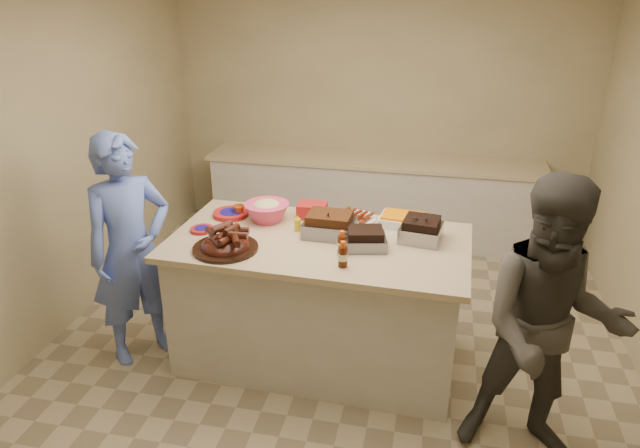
% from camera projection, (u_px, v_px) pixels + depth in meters
% --- Properties ---
extents(room, '(4.50, 5.00, 2.70)m').
position_uv_depth(room, '(335.00, 348.00, 4.50)').
color(room, tan).
rests_on(room, ground).
extents(back_counter, '(3.60, 0.64, 0.90)m').
position_uv_depth(back_counter, '(372.00, 198.00, 6.29)').
color(back_counter, beige).
rests_on(back_counter, ground).
extents(island, '(2.14, 1.18, 0.99)m').
position_uv_depth(island, '(319.00, 356.00, 4.42)').
color(island, beige).
rests_on(island, ground).
extents(rib_platter, '(0.52, 0.52, 0.18)m').
position_uv_depth(rib_platter, '(226.00, 250.00, 3.88)').
color(rib_platter, '#41160C').
rests_on(rib_platter, island).
extents(pulled_pork_tray, '(0.37, 0.28, 0.11)m').
position_uv_depth(pulled_pork_tray, '(330.00, 235.00, 4.09)').
color(pulled_pork_tray, '#47230F').
rests_on(pulled_pork_tray, island).
extents(brisket_tray, '(0.32, 0.29, 0.08)m').
position_uv_depth(brisket_tray, '(365.00, 247.00, 3.91)').
color(brisket_tray, black).
rests_on(brisket_tray, island).
extents(roasting_pan, '(0.31, 0.31, 0.11)m').
position_uv_depth(roasting_pan, '(420.00, 240.00, 4.02)').
color(roasting_pan, gray).
rests_on(roasting_pan, island).
extents(coleslaw_bowl, '(0.35, 0.35, 0.23)m').
position_uv_depth(coleslaw_bowl, '(267.00, 220.00, 4.34)').
color(coleslaw_bowl, '#E03F6B').
rests_on(coleslaw_bowl, island).
extents(sausage_plate, '(0.40, 0.40, 0.05)m').
position_uv_depth(sausage_plate, '(356.00, 219.00, 4.36)').
color(sausage_plate, silver).
rests_on(sausage_plate, island).
extents(mac_cheese_dish, '(0.36, 0.28, 0.09)m').
position_uv_depth(mac_cheese_dish, '(402.00, 225.00, 4.26)').
color(mac_cheese_dish, '#FF8B00').
rests_on(mac_cheese_dish, island).
extents(bbq_bottle_a, '(0.06, 0.06, 0.18)m').
position_uv_depth(bbq_bottle_a, '(343.00, 266.00, 3.65)').
color(bbq_bottle_a, '#3C1305').
rests_on(bbq_bottle_a, island).
extents(bbq_bottle_b, '(0.06, 0.06, 0.17)m').
position_uv_depth(bbq_bottle_b, '(342.00, 255.00, 3.80)').
color(bbq_bottle_b, '#3C1305').
rests_on(bbq_bottle_b, island).
extents(mustard_bottle, '(0.05, 0.05, 0.12)m').
position_uv_depth(mustard_bottle, '(298.00, 231.00, 4.16)').
color(mustard_bottle, yellow).
rests_on(mustard_bottle, island).
extents(sauce_bowl, '(0.13, 0.05, 0.13)m').
position_uv_depth(sauce_bowl, '(325.00, 228.00, 4.20)').
color(sauce_bowl, silver).
rests_on(sauce_bowl, island).
extents(plate_stack_large, '(0.28, 0.28, 0.03)m').
position_uv_depth(plate_stack_large, '(231.00, 216.00, 4.42)').
color(plate_stack_large, maroon).
rests_on(plate_stack_large, island).
extents(plate_stack_small, '(0.18, 0.18, 0.02)m').
position_uv_depth(plate_stack_small, '(202.00, 231.00, 4.16)').
color(plate_stack_small, maroon).
rests_on(plate_stack_small, island).
extents(plastic_cup, '(0.10, 0.09, 0.09)m').
position_uv_depth(plastic_cup, '(239.00, 216.00, 4.42)').
color(plastic_cup, '#A84E19').
rests_on(plastic_cup, island).
extents(basket_stack, '(0.23, 0.17, 0.11)m').
position_uv_depth(basket_stack, '(312.00, 217.00, 4.40)').
color(basket_stack, maroon).
rests_on(basket_stack, island).
extents(guest_blue, '(1.77, 1.60, 0.42)m').
position_uv_depth(guest_blue, '(146.00, 350.00, 4.48)').
color(guest_blue, '#5B78DB').
rests_on(guest_blue, ground).
extents(guest_gray, '(0.87, 1.79, 0.68)m').
position_uv_depth(guest_gray, '(527.00, 448.00, 3.56)').
color(guest_gray, '#494742').
rests_on(guest_gray, ground).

